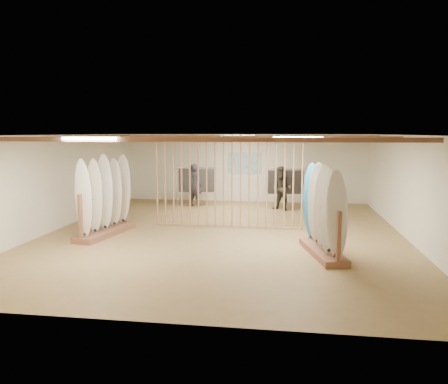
# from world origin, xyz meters

# --- Properties ---
(floor) EXTENTS (12.00, 12.00, 0.00)m
(floor) POSITION_xyz_m (0.00, 0.00, 0.00)
(floor) COLOR #A68550
(floor) RESTS_ON ground
(ceiling) EXTENTS (12.00, 12.00, 0.00)m
(ceiling) POSITION_xyz_m (0.00, 0.00, 2.80)
(ceiling) COLOR gray
(ceiling) RESTS_ON ground
(wall_back) EXTENTS (12.00, 0.00, 12.00)m
(wall_back) POSITION_xyz_m (0.00, 6.00, 1.40)
(wall_back) COLOR white
(wall_back) RESTS_ON ground
(wall_front) EXTENTS (12.00, 0.00, 12.00)m
(wall_front) POSITION_xyz_m (0.00, -6.00, 1.40)
(wall_front) COLOR white
(wall_front) RESTS_ON ground
(wall_left) EXTENTS (0.00, 12.00, 12.00)m
(wall_left) POSITION_xyz_m (-5.00, 0.00, 1.40)
(wall_left) COLOR white
(wall_left) RESTS_ON ground
(wall_right) EXTENTS (0.00, 12.00, 12.00)m
(wall_right) POSITION_xyz_m (5.00, 0.00, 1.40)
(wall_right) COLOR white
(wall_right) RESTS_ON ground
(ceiling_slats) EXTENTS (9.50, 6.12, 0.10)m
(ceiling_slats) POSITION_xyz_m (0.00, 0.00, 2.72)
(ceiling_slats) COLOR #925D42
(ceiling_slats) RESTS_ON ground
(light_panels) EXTENTS (1.20, 0.35, 0.06)m
(light_panels) POSITION_xyz_m (0.00, 0.00, 2.74)
(light_panels) COLOR white
(light_panels) RESTS_ON ground
(bamboo_partition) EXTENTS (4.45, 0.05, 2.78)m
(bamboo_partition) POSITION_xyz_m (0.00, 0.80, 1.40)
(bamboo_partition) COLOR tan
(bamboo_partition) RESTS_ON ground
(poster) EXTENTS (1.40, 0.03, 0.90)m
(poster) POSITION_xyz_m (0.00, 5.98, 1.60)
(poster) COLOR #3991C7
(poster) RESTS_ON ground
(rack_left) EXTENTS (0.99, 2.37, 2.19)m
(rack_left) POSITION_xyz_m (-3.27, -0.67, 0.74)
(rack_left) COLOR #925D42
(rack_left) RESTS_ON floor
(rack_right) EXTENTS (1.05, 2.23, 2.05)m
(rack_right) POSITION_xyz_m (2.62, -1.84, 0.70)
(rack_right) COLOR #925D42
(rack_right) RESTS_ON floor
(clothing_rack_a) EXTENTS (1.46, 0.52, 1.57)m
(clothing_rack_a) POSITION_xyz_m (-1.75, 4.53, 1.02)
(clothing_rack_a) COLOR silver
(clothing_rack_a) RESTS_ON floor
(clothing_rack_b) EXTENTS (1.43, 0.55, 1.54)m
(clothing_rack_b) POSITION_xyz_m (1.71, 4.56, 1.00)
(clothing_rack_b) COLOR silver
(clothing_rack_b) RESTS_ON floor
(shopper_a) EXTENTS (0.81, 0.68, 1.90)m
(shopper_a) POSITION_xyz_m (-1.80, 4.43, 0.95)
(shopper_a) COLOR #292931
(shopper_a) RESTS_ON floor
(shopper_b) EXTENTS (1.12, 1.04, 1.85)m
(shopper_b) POSITION_xyz_m (1.58, 4.02, 0.93)
(shopper_b) COLOR #312D25
(shopper_b) RESTS_ON floor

